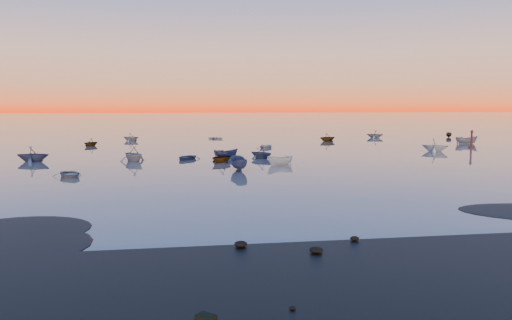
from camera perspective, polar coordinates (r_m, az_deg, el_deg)
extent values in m
plane|color=slate|center=(129.08, -6.69, 3.05)|extent=(600.00, 600.00, 0.00)
imported|color=gray|center=(55.04, -20.51, -1.83)|extent=(4.36, 3.12, 1.01)
imported|color=navy|center=(70.43, -3.47, 0.29)|extent=(1.83, 3.62, 1.21)
imported|color=navy|center=(69.29, 0.61, 0.20)|extent=(3.81, 3.68, 1.28)
cylinder|color=#4D1410|center=(93.91, 23.37, 1.34)|extent=(0.92, 0.92, 0.31)
cylinder|color=#4D1410|center=(93.82, 23.41, 2.12)|extent=(0.33, 0.33, 2.66)
cone|color=#4D1410|center=(93.72, 23.45, 3.08)|extent=(0.61, 0.61, 0.51)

